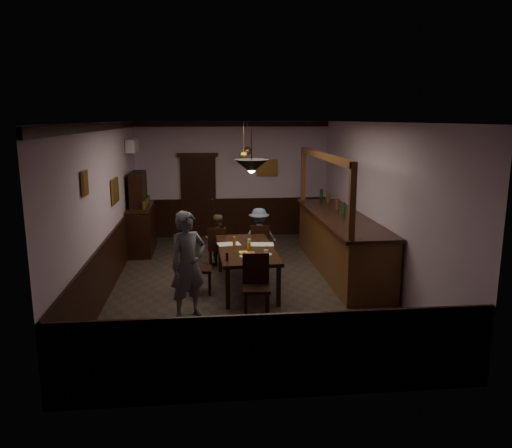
{
  "coord_description": "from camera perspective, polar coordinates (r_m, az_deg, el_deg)",
  "views": [
    {
      "loc": [
        -0.74,
        -8.99,
        3.07
      ],
      "look_at": [
        0.2,
        -0.01,
        1.15
      ],
      "focal_mm": 35.0,
      "sensor_mm": 36.0,
      "label": 1
    }
  ],
  "objects": [
    {
      "name": "water_glass",
      "position": [
        9.16,
        -0.79,
        -2.17
      ],
      "size": [
        0.06,
        0.06,
        0.15
      ],
      "primitive_type": "cylinder",
      "color": "silver",
      "rests_on": "dining_table"
    },
    {
      "name": "pastry_ring_a",
      "position": [
        8.59,
        -1.36,
        -3.41
      ],
      "size": [
        0.13,
        0.13,
        0.04
      ],
      "primitive_type": "torus",
      "color": "#C68C47",
      "rests_on": "pastry_plate"
    },
    {
      "name": "pendant_brass_mid",
      "position": [
        10.64,
        -1.42,
        7.84
      ],
      "size": [
        0.2,
        0.2,
        0.81
      ],
      "color": "#BF8C3F",
      "rests_on": "ground"
    },
    {
      "name": "bar_counter",
      "position": [
        10.32,
        9.59,
        -1.97
      ],
      "size": [
        1.0,
        4.28,
        2.4
      ],
      "color": "#462812",
      "rests_on": "ground"
    },
    {
      "name": "coffee_cup",
      "position": [
        8.64,
        1.18,
        -3.22
      ],
      "size": [
        0.08,
        0.08,
        0.07
      ],
      "primitive_type": "imported",
      "rotation": [
        0.0,
        0.0,
        0.03
      ],
      "color": "white",
      "rests_on": "saucer"
    },
    {
      "name": "pendant_iron",
      "position": [
        8.05,
        -0.52,
        6.61
      ],
      "size": [
        0.56,
        0.56,
        0.8
      ],
      "color": "black",
      "rests_on": "ground"
    },
    {
      "name": "chair_far_left",
      "position": [
        10.37,
        -4.43,
        -2.48
      ],
      "size": [
        0.41,
        0.41,
        0.88
      ],
      "rotation": [
        0.0,
        0.0,
        3.07
      ],
      "color": "black",
      "rests_on": "ground"
    },
    {
      "name": "pendant_brass_far",
      "position": [
        12.11,
        -1.02,
        8.35
      ],
      "size": [
        0.2,
        0.2,
        0.81
      ],
      "color": "#BF8C3F",
      "rests_on": "ground"
    },
    {
      "name": "saucer",
      "position": [
        8.66,
        1.34,
        -3.49
      ],
      "size": [
        0.15,
        0.15,
        0.01
      ],
      "primitive_type": "cylinder",
      "color": "white",
      "rests_on": "dining_table"
    },
    {
      "name": "pastry_ring_b",
      "position": [
        8.63,
        -0.56,
        -3.34
      ],
      "size": [
        0.13,
        0.13,
        0.04
      ],
      "primitive_type": "torus",
      "color": "#C68C47",
      "rests_on": "pastry_plate"
    },
    {
      "name": "chair_near",
      "position": [
        7.91,
        0.02,
        -6.67
      ],
      "size": [
        0.45,
        0.45,
        0.98
      ],
      "rotation": [
        0.0,
        0.0,
        -0.06
      ],
      "color": "black",
      "rests_on": "ground"
    },
    {
      "name": "dining_table",
      "position": [
        9.12,
        -1.12,
        -3.14
      ],
      "size": [
        1.06,
        2.23,
        0.75
      ],
      "rotation": [
        0.0,
        0.0,
        0.03
      ],
      "color": "black",
      "rests_on": "ground"
    },
    {
      "name": "newspaper_left",
      "position": [
        9.38,
        -3.12,
        -2.3
      ],
      "size": [
        0.46,
        0.37,
        0.01
      ],
      "primitive_type": "cube",
      "rotation": [
        0.0,
        0.0,
        0.17
      ],
      "color": "silver",
      "rests_on": "dining_table"
    },
    {
      "name": "room",
      "position": [
        9.15,
        -1.23,
        2.12
      ],
      "size": [
        5.01,
        8.01,
        3.01
      ],
      "color": "#2D2621",
      "rests_on": "ground"
    },
    {
      "name": "chair_side",
      "position": [
        8.93,
        -6.92,
        -4.7
      ],
      "size": [
        0.42,
        0.42,
        0.94
      ],
      "rotation": [
        0.0,
        0.0,
        1.53
      ],
      "color": "black",
      "rests_on": "ground"
    },
    {
      "name": "door_back",
      "position": [
        13.09,
        -6.59,
        3.05
      ],
      "size": [
        0.9,
        0.06,
        2.1
      ],
      "primitive_type": "cube",
      "color": "black",
      "rests_on": "ground"
    },
    {
      "name": "picture_left_large",
      "position": [
        10.03,
        -15.8,
        3.71
      ],
      "size": [
        0.04,
        0.62,
        0.48
      ],
      "color": "olive",
      "rests_on": "ground"
    },
    {
      "name": "napkin",
      "position": [
        8.83,
        -1.45,
        -3.21
      ],
      "size": [
        0.15,
        0.15,
        0.0
      ],
      "primitive_type": "cube",
      "rotation": [
        0.0,
        0.0,
        0.03
      ],
      "color": "#E2BB53",
      "rests_on": "dining_table"
    },
    {
      "name": "pastry_plate",
      "position": [
        8.54,
        -1.17,
        -3.69
      ],
      "size": [
        0.22,
        0.22,
        0.01
      ],
      "primitive_type": "cylinder",
      "color": "white",
      "rests_on": "dining_table"
    },
    {
      "name": "ac_unit",
      "position": [
        12.02,
        -13.95,
        8.7
      ],
      "size": [
        0.2,
        0.85,
        0.3
      ],
      "color": "white",
      "rests_on": "ground"
    },
    {
      "name": "person_standing",
      "position": [
        7.82,
        -7.77,
        -4.63
      ],
      "size": [
        0.73,
        0.66,
        1.69
      ],
      "primitive_type": "imported",
      "rotation": [
        0.0,
        0.0,
        0.55
      ],
      "color": "slate",
      "rests_on": "ground"
    },
    {
      "name": "sideboard",
      "position": [
        11.84,
        -12.97,
        0.41
      ],
      "size": [
        0.51,
        1.42,
        1.88
      ],
      "color": "black",
      "rests_on": "ground"
    },
    {
      "name": "pepper_mill",
      "position": [
        8.29,
        -3.32,
        -3.76
      ],
      "size": [
        0.04,
        0.04,
        0.14
      ],
      "primitive_type": "cylinder",
      "color": "black",
      "rests_on": "dining_table"
    },
    {
      "name": "beer_glass",
      "position": [
        9.13,
        -2.5,
        -2.08
      ],
      "size": [
        0.06,
        0.06,
        0.2
      ],
      "primitive_type": "cylinder",
      "color": "#BF721E",
      "rests_on": "dining_table"
    },
    {
      "name": "picture_left_small",
      "position": [
        7.64,
        -18.99,
        4.45
      ],
      "size": [
        0.04,
        0.28,
        0.36
      ],
      "color": "olive",
      "rests_on": "ground"
    },
    {
      "name": "soda_can",
      "position": [
        8.99,
        -0.84,
        -2.54
      ],
      "size": [
        0.07,
        0.07,
        0.12
      ],
      "primitive_type": "cylinder",
      "color": "yellow",
      "rests_on": "dining_table"
    },
    {
      "name": "chair_far_right",
      "position": [
        10.45,
        0.49,
        -2.25
      ],
      "size": [
        0.44,
        0.44,
        0.91
      ],
      "rotation": [
        0.0,
        0.0,
        3.02
      ],
      "color": "black",
      "rests_on": "ground"
    },
    {
      "name": "person_seated_left",
      "position": [
        10.62,
        -4.48,
        -1.78
      ],
      "size": [
        0.57,
        0.46,
        1.09
      ],
      "primitive_type": "imported",
      "rotation": [
        0.0,
        0.0,
        3.24
      ],
      "color": "brown",
      "rests_on": "ground"
    },
    {
      "name": "person_seated_right",
      "position": [
        10.69,
        0.34,
        -1.35
      ],
      "size": [
        0.81,
        0.5,
        1.2
      ],
      "primitive_type": "imported",
      "rotation": [
        0.0,
        0.0,
        3.21
      ],
      "color": "slate",
      "rests_on": "ground"
    },
    {
      "name": "newspaper_right",
      "position": [
        9.34,
        0.73,
        -2.34
      ],
      "size": [
        0.44,
        0.33,
        0.01
      ],
      "primitive_type": "cube",
      "rotation": [
        0.0,
        0.0,
        -0.08
      ],
      "color": "silver",
      "rests_on": "dining_table"
    },
    {
      "name": "picture_back",
      "position": [
        13.11,
        1.27,
        6.44
      ],
      "size": [
        0.55,
        0.04,
        0.42
      ],
      "color": "olive",
      "rests_on": "ground"
    }
  ]
}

